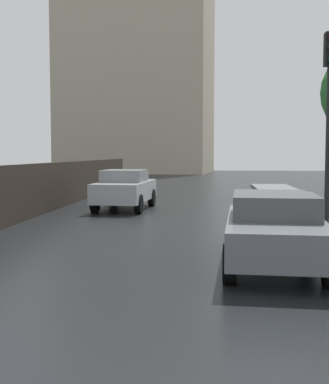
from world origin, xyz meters
TOP-DOWN VIEW (x-y plane):
  - car_grey_near_kerb at (2.61, 6.36)m, footprint 1.96×4.31m
  - car_silver_far_ahead at (-1.69, 15.69)m, footprint 1.94×4.10m
  - distant_tower at (-6.51, 52.94)m, footprint 16.68×11.65m

SIDE VIEW (x-z plane):
  - car_grey_near_kerb at x=2.61m, z-range 0.04..1.38m
  - car_silver_far_ahead at x=-1.69m, z-range 0.03..1.50m
  - distant_tower at x=-6.51m, z-range 0.00..26.55m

